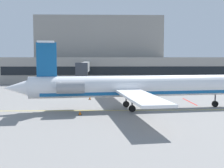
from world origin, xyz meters
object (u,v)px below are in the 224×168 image
pushback_tractor (86,90)px  fuel_tank (180,82)px  regional_jet (135,86)px  baggage_tug (139,88)px

pushback_tractor → fuel_tank: fuel_tank is taller
regional_jet → fuel_tank: bearing=63.4°
fuel_tank → pushback_tractor: bearing=-153.2°
regional_jet → pushback_tractor: bearing=116.3°
pushback_tractor → fuel_tank: 23.52m
regional_jet → pushback_tractor: 17.76m
regional_jet → baggage_tug: (2.91, 19.39, -2.27)m
regional_jet → baggage_tug: 19.73m
baggage_tug → fuel_tank: fuel_tank is taller
regional_jet → fuel_tank: (13.19, 26.39, -1.70)m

